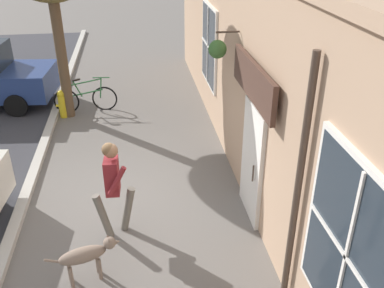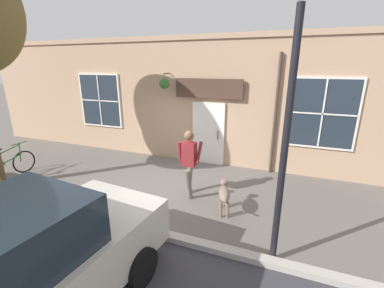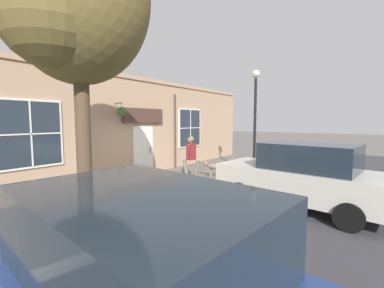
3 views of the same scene
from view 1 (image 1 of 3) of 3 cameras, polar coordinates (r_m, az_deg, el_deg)
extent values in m
plane|color=#66605B|center=(8.46, -8.25, -7.08)|extent=(90.00, 90.00, 0.00)
cube|color=#B2ADA3|center=(8.72, -21.62, -7.38)|extent=(0.20, 28.00, 0.12)
cube|color=tan|center=(7.79, 8.33, 6.50)|extent=(0.30, 18.00, 4.01)
cube|color=white|center=(7.51, 8.10, -2.45)|extent=(0.10, 1.10, 2.10)
cube|color=#232D38|center=(7.53, 7.86, -2.80)|extent=(0.03, 0.90, 1.90)
cylinder|color=#47382D|center=(7.20, 8.14, -3.90)|extent=(0.03, 0.03, 0.30)
cube|color=#4C3328|center=(6.86, 8.13, 8.36)|extent=(0.08, 2.20, 0.60)
cylinder|color=#47382D|center=(5.43, 13.82, -6.62)|extent=(0.09, 0.09, 3.61)
cylinder|color=#47382D|center=(8.00, 4.79, 14.67)|extent=(0.44, 0.04, 0.04)
cylinder|color=#47382D|center=(8.01, 3.45, 13.40)|extent=(0.01, 0.01, 0.34)
cone|color=#2D2823|center=(8.06, 3.40, 11.88)|extent=(0.32, 0.32, 0.18)
sphere|color=#3D6B33|center=(8.04, 3.42, 12.50)|extent=(0.34, 0.34, 0.34)
cube|color=white|center=(11.12, 2.38, 12.97)|extent=(0.08, 1.82, 2.02)
cube|color=#232D38|center=(11.12, 2.23, 12.97)|extent=(0.03, 1.70, 1.90)
cube|color=white|center=(11.12, 2.12, 12.97)|extent=(0.04, 0.04, 1.90)
cube|color=white|center=(11.12, 2.12, 12.97)|extent=(0.04, 1.70, 0.04)
cube|color=white|center=(4.49, 20.45, -13.86)|extent=(0.08, 1.82, 2.02)
cube|color=#232D38|center=(4.48, 20.10, -13.92)|extent=(0.03, 1.70, 1.90)
cube|color=white|center=(4.47, 19.86, -13.97)|extent=(0.04, 0.04, 1.90)
cube|color=white|center=(4.47, 19.86, -13.97)|extent=(0.04, 1.70, 0.04)
cylinder|color=#6B665B|center=(7.45, -8.56, -8.56)|extent=(0.31, 0.15, 0.85)
cylinder|color=#6B665B|center=(7.37, -11.74, -9.37)|extent=(0.31, 0.15, 0.85)
cube|color=maroon|center=(7.00, -10.63, -4.21)|extent=(0.24, 0.35, 0.61)
sphere|color=#936B4C|center=(6.77, -10.80, -0.89)|extent=(0.23, 0.23, 0.23)
sphere|color=brown|center=(6.76, -11.07, -0.73)|extent=(0.22, 0.22, 0.22)
cylinder|color=maroon|center=(7.19, -10.81, -3.07)|extent=(0.17, 0.09, 0.57)
cylinder|color=maroon|center=(6.77, -9.98, -4.88)|extent=(0.33, 0.10, 0.52)
ellipsoid|color=#7F6B5B|center=(6.62, -14.40, -14.16)|extent=(0.74, 0.43, 0.23)
cylinder|color=#7F6B5B|center=(6.88, -12.48, -15.17)|extent=(0.06, 0.06, 0.37)
cylinder|color=#7F6B5B|center=(6.77, -12.18, -15.98)|extent=(0.06, 0.06, 0.37)
cylinder|color=#7F6B5B|center=(6.85, -16.00, -15.92)|extent=(0.06, 0.06, 0.37)
cylinder|color=#7F6B5B|center=(6.74, -15.78, -16.75)|extent=(0.06, 0.06, 0.37)
sphere|color=#7F6B5B|center=(6.60, -10.95, -12.81)|extent=(0.19, 0.19, 0.19)
cone|color=#7F6B5B|center=(6.63, -9.99, -12.73)|extent=(0.12, 0.11, 0.09)
cone|color=#7F6B5B|center=(6.58, -11.21, -11.98)|extent=(0.06, 0.06, 0.07)
cone|color=#7F6B5B|center=(6.51, -10.99, -12.51)|extent=(0.06, 0.06, 0.07)
cylinder|color=#7F6B5B|center=(6.57, -18.21, -14.60)|extent=(0.21, 0.09, 0.14)
cylinder|color=brown|center=(11.68, -17.06, 11.59)|extent=(0.27, 0.27, 3.54)
torus|color=black|center=(12.30, -11.56, 5.95)|extent=(0.70, 0.11, 0.70)
torus|color=black|center=(12.36, -16.39, 5.48)|extent=(0.70, 0.11, 0.70)
cylinder|color=#33723F|center=(12.25, -14.09, 6.59)|extent=(0.98, 0.09, 0.19)
cylinder|color=#33723F|center=(12.21, -15.02, 7.11)|extent=(0.23, 0.05, 0.47)
cylinder|color=#33723F|center=(12.14, -14.02, 8.01)|extent=(0.83, 0.08, 0.16)
cylinder|color=#33723F|center=(12.19, -12.07, 7.31)|extent=(0.11, 0.04, 0.58)
cylinder|color=#33723F|center=(12.09, -12.04, 8.66)|extent=(0.46, 0.07, 0.03)
ellipsoid|color=black|center=(12.13, -15.17, 8.26)|extent=(0.25, 0.11, 0.10)
cylinder|color=black|center=(14.14, -20.27, 7.59)|extent=(0.63, 0.24, 0.62)
cylinder|color=black|center=(12.58, -22.39, 4.76)|extent=(0.63, 0.24, 0.62)
cylinder|color=gold|center=(12.10, -16.87, 4.82)|extent=(0.20, 0.20, 0.62)
sphere|color=gold|center=(11.97, -17.10, 6.40)|extent=(0.20, 0.20, 0.20)
cylinder|color=gold|center=(12.11, -17.45, 4.90)|extent=(0.10, 0.07, 0.07)
cylinder|color=gold|center=(12.07, -16.33, 5.00)|extent=(0.10, 0.07, 0.07)
camera|label=2|loc=(7.26, -63.51, -0.26)|focal=24.00mm
camera|label=3|loc=(15.33, -33.36, 14.26)|focal=24.00mm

